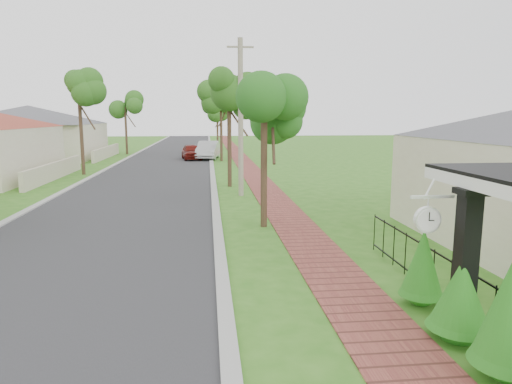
{
  "coord_description": "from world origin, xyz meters",
  "views": [
    {
      "loc": [
        0.37,
        -7.78,
        3.64
      ],
      "look_at": [
        1.73,
        5.07,
        1.5
      ],
      "focal_mm": 32.0,
      "sensor_mm": 36.0,
      "label": 1
    }
  ],
  "objects_px": {
    "station_clock": "(428,218)",
    "parked_car_white": "(208,150)",
    "utility_pole": "(241,117)",
    "porch_post": "(465,272)",
    "parked_car_red": "(192,152)",
    "near_tree": "(264,113)"
  },
  "relations": [
    {
      "from": "station_clock",
      "to": "parked_car_white",
      "type": "bearing_deg",
      "value": 96.41
    },
    {
      "from": "parked_car_white",
      "to": "utility_pole",
      "type": "height_order",
      "value": "utility_pole"
    },
    {
      "from": "porch_post",
      "to": "parked_car_red",
      "type": "relative_size",
      "value": 0.65
    },
    {
      "from": "parked_car_white",
      "to": "near_tree",
      "type": "bearing_deg",
      "value": -78.5
    },
    {
      "from": "porch_post",
      "to": "station_clock",
      "type": "distance_m",
      "value": 1.05
    },
    {
      "from": "station_clock",
      "to": "porch_post",
      "type": "bearing_deg",
      "value": -38.92
    },
    {
      "from": "parked_car_white",
      "to": "utility_pole",
      "type": "relative_size",
      "value": 0.65
    },
    {
      "from": "near_tree",
      "to": "utility_pole",
      "type": "bearing_deg",
      "value": 92.95
    },
    {
      "from": "porch_post",
      "to": "station_clock",
      "type": "relative_size",
      "value": 3.3
    },
    {
      "from": "parked_car_red",
      "to": "near_tree",
      "type": "distance_m",
      "value": 25.02
    },
    {
      "from": "porch_post",
      "to": "station_clock",
      "type": "height_order",
      "value": "porch_post"
    },
    {
      "from": "parked_car_white",
      "to": "near_tree",
      "type": "relative_size",
      "value": 0.98
    },
    {
      "from": "porch_post",
      "to": "utility_pole",
      "type": "distance_m",
      "value": 14.58
    },
    {
      "from": "parked_car_white",
      "to": "utility_pole",
      "type": "xyz_separation_m",
      "value": [
        1.48,
        -18.82,
        2.84
      ]
    },
    {
      "from": "porch_post",
      "to": "near_tree",
      "type": "distance_m",
      "value": 8.75
    },
    {
      "from": "near_tree",
      "to": "station_clock",
      "type": "xyz_separation_m",
      "value": [
        1.85,
        -7.6,
        -1.81
      ]
    },
    {
      "from": "utility_pole",
      "to": "station_clock",
      "type": "relative_size",
      "value": 9.28
    },
    {
      "from": "parked_car_white",
      "to": "station_clock",
      "type": "xyz_separation_m",
      "value": [
        3.65,
        -32.54,
        1.19
      ]
    },
    {
      "from": "parked_car_white",
      "to": "near_tree",
      "type": "distance_m",
      "value": 25.19
    },
    {
      "from": "near_tree",
      "to": "parked_car_red",
      "type": "bearing_deg",
      "value": 97.41
    },
    {
      "from": "parked_car_red",
      "to": "station_clock",
      "type": "height_order",
      "value": "station_clock"
    },
    {
      "from": "near_tree",
      "to": "station_clock",
      "type": "bearing_deg",
      "value": -76.29
    }
  ]
}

